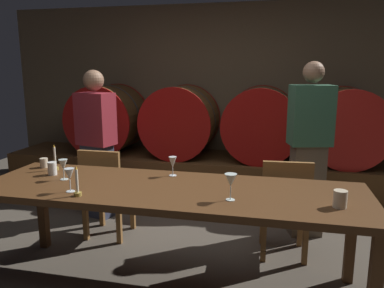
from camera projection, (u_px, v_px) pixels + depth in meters
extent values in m
plane|color=#4C443A|center=(176.00, 275.00, 2.99)|extent=(8.11, 8.11, 0.00)
cube|color=brown|center=(225.00, 96.00, 5.28)|extent=(6.24, 0.24, 2.46)
cube|color=brown|center=(218.00, 175.00, 4.95)|extent=(5.62, 0.90, 0.47)
cylinder|color=#513319|center=(108.00, 119.00, 5.14)|extent=(0.91, 0.71, 0.91)
cylinder|color=maroon|center=(96.00, 123.00, 4.79)|extent=(0.92, 0.03, 0.92)
cylinder|color=maroon|center=(119.00, 116.00, 5.50)|extent=(0.92, 0.03, 0.92)
cylinder|color=#2D2D33|center=(108.00, 119.00, 5.14)|extent=(0.91, 0.04, 0.91)
cylinder|color=brown|center=(181.00, 121.00, 4.92)|extent=(0.91, 0.71, 0.91)
cylinder|color=maroon|center=(173.00, 125.00, 4.57)|extent=(0.92, 0.03, 0.92)
cylinder|color=maroon|center=(187.00, 118.00, 5.27)|extent=(0.92, 0.03, 0.92)
cylinder|color=#2D2D33|center=(181.00, 121.00, 4.92)|extent=(0.91, 0.04, 0.91)
cylinder|color=brown|center=(261.00, 124.00, 4.70)|extent=(0.91, 0.71, 0.91)
cylinder|color=maroon|center=(260.00, 128.00, 4.34)|extent=(0.92, 0.03, 0.92)
cylinder|color=maroon|center=(262.00, 120.00, 5.05)|extent=(0.92, 0.03, 0.92)
cylinder|color=#2D2D33|center=(261.00, 124.00, 4.70)|extent=(0.91, 0.04, 0.91)
cylinder|color=brown|center=(345.00, 126.00, 4.48)|extent=(0.91, 0.71, 0.91)
cylinder|color=#B21C16|center=(351.00, 132.00, 4.13)|extent=(0.92, 0.03, 0.92)
cylinder|color=#B21C16|center=(340.00, 122.00, 4.83)|extent=(0.92, 0.03, 0.92)
cylinder|color=#2D2D33|center=(345.00, 126.00, 4.48)|extent=(0.91, 0.04, 0.91)
cube|color=#4C2D16|center=(170.00, 191.00, 2.69)|extent=(2.77, 0.85, 0.05)
cube|color=#4C2D16|center=(43.00, 209.00, 3.40)|extent=(0.07, 0.07, 0.73)
cube|color=#4C2D16|center=(351.00, 237.00, 2.84)|extent=(0.07, 0.07, 0.73)
cube|color=brown|center=(109.00, 191.00, 3.65)|extent=(0.40, 0.40, 0.04)
cube|color=brown|center=(99.00, 173.00, 3.43)|extent=(0.40, 0.04, 0.42)
cube|color=brown|center=(133.00, 209.00, 3.82)|extent=(0.04, 0.04, 0.42)
cube|color=brown|center=(102.00, 206.00, 3.90)|extent=(0.04, 0.04, 0.42)
cube|color=brown|center=(119.00, 222.00, 3.50)|extent=(0.04, 0.04, 0.42)
cube|color=brown|center=(86.00, 219.00, 3.57)|extent=(0.04, 0.04, 0.42)
cube|color=brown|center=(284.00, 206.00, 3.26)|extent=(0.43, 0.43, 0.04)
cube|color=brown|center=(287.00, 187.00, 3.04)|extent=(0.40, 0.07, 0.42)
cube|color=brown|center=(300.00, 224.00, 3.45)|extent=(0.05, 0.05, 0.42)
cube|color=brown|center=(263.00, 222.00, 3.50)|extent=(0.05, 0.05, 0.42)
cube|color=brown|center=(305.00, 241.00, 3.12)|extent=(0.05, 0.05, 0.42)
cube|color=brown|center=(264.00, 238.00, 3.17)|extent=(0.05, 0.05, 0.42)
cube|color=#33384C|center=(99.00, 180.00, 4.13)|extent=(0.34, 0.27, 0.81)
cube|color=maroon|center=(95.00, 119.00, 3.99)|extent=(0.43, 0.32, 0.55)
sphere|color=#8C664C|center=(93.00, 80.00, 3.91)|extent=(0.22, 0.22, 0.22)
cube|color=brown|center=(306.00, 190.00, 3.65)|extent=(0.34, 0.27, 0.90)
cube|color=#336047|center=(311.00, 115.00, 3.51)|extent=(0.43, 0.33, 0.56)
sphere|color=#8C664C|center=(314.00, 72.00, 3.43)|extent=(0.19, 0.19, 0.19)
cylinder|color=olive|center=(56.00, 169.00, 3.14)|extent=(0.05, 0.05, 0.02)
cylinder|color=#EDE5CC|center=(55.00, 157.00, 3.12)|extent=(0.02, 0.02, 0.17)
cone|color=yellow|center=(54.00, 146.00, 3.10)|extent=(0.01, 0.01, 0.02)
cylinder|color=olive|center=(78.00, 194.00, 2.51)|extent=(0.05, 0.05, 0.02)
cylinder|color=#EDE5CC|center=(77.00, 181.00, 2.49)|extent=(0.02, 0.02, 0.16)
cone|color=yellow|center=(76.00, 168.00, 2.47)|extent=(0.01, 0.01, 0.02)
cylinder|color=silver|center=(64.00, 179.00, 2.87)|extent=(0.06, 0.06, 0.00)
cylinder|color=silver|center=(64.00, 174.00, 2.87)|extent=(0.01, 0.01, 0.07)
cone|color=silver|center=(63.00, 165.00, 2.85)|extent=(0.07, 0.07, 0.08)
cylinder|color=white|center=(71.00, 191.00, 2.60)|extent=(0.06, 0.06, 0.00)
cylinder|color=white|center=(70.00, 185.00, 2.59)|extent=(0.01, 0.01, 0.08)
cone|color=white|center=(69.00, 174.00, 2.57)|extent=(0.07, 0.07, 0.08)
cylinder|color=white|center=(173.00, 175.00, 2.98)|extent=(0.06, 0.06, 0.00)
cylinder|color=white|center=(173.00, 171.00, 2.97)|extent=(0.01, 0.01, 0.06)
cone|color=white|center=(173.00, 162.00, 2.96)|extent=(0.06, 0.06, 0.09)
cylinder|color=silver|center=(230.00, 200.00, 2.43)|extent=(0.06, 0.06, 0.00)
cylinder|color=silver|center=(230.00, 193.00, 2.42)|extent=(0.01, 0.01, 0.09)
cone|color=silver|center=(231.00, 180.00, 2.40)|extent=(0.08, 0.08, 0.08)
cylinder|color=beige|center=(44.00, 163.00, 3.22)|extent=(0.07, 0.07, 0.08)
cylinder|color=white|center=(52.00, 168.00, 2.99)|extent=(0.07, 0.07, 0.10)
cylinder|color=beige|center=(340.00, 199.00, 2.29)|extent=(0.08, 0.08, 0.11)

